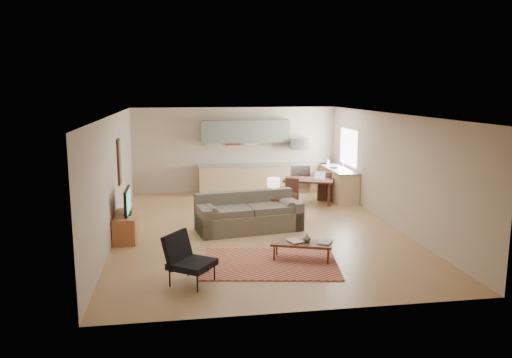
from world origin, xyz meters
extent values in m
plane|color=#AD8054|center=(0.00, 0.00, 0.00)|extent=(9.00, 9.00, 0.00)
plane|color=white|center=(0.00, 0.00, 2.70)|extent=(9.00, 9.00, 0.00)
plane|color=#B9A791|center=(0.00, 4.50, 1.35)|extent=(6.50, 0.00, 6.50)
plane|color=#B9A791|center=(0.00, -4.50, 1.35)|extent=(6.50, 0.00, 6.50)
plane|color=#B9A791|center=(-3.25, 0.00, 1.35)|extent=(0.00, 9.00, 9.00)
plane|color=#B9A791|center=(3.25, 0.00, 1.35)|extent=(0.00, 9.00, 9.00)
cube|color=#A5A8AD|center=(2.00, 4.18, 0.45)|extent=(0.62, 0.62, 0.90)
cube|color=#A5A8AD|center=(2.00, 4.20, 1.55)|extent=(0.62, 0.40, 0.35)
cube|color=slate|center=(0.30, 4.33, 1.95)|extent=(2.80, 0.34, 0.70)
cube|color=white|center=(3.23, 3.00, 1.55)|extent=(0.02, 1.40, 1.05)
cube|color=maroon|center=(-0.16, -2.40, 0.01)|extent=(2.79, 2.14, 0.02)
imported|color=#9B351F|center=(0.26, -2.24, 0.36)|extent=(0.42, 0.46, 0.03)
imported|color=navy|center=(0.83, -2.29, 0.36)|extent=(0.55, 0.55, 0.03)
imported|color=black|center=(0.59, -2.26, 0.44)|extent=(0.20, 0.20, 0.17)
imported|color=beige|center=(2.83, 3.71, 1.02)|extent=(0.11, 0.11, 0.19)
camera|label=1|loc=(-1.82, -11.26, 3.27)|focal=35.00mm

